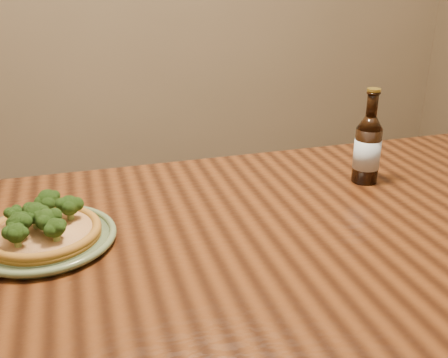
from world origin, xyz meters
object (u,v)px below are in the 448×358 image
object	(u,v)px
beer_bottle	(367,148)
plate	(45,238)
pizza	(43,229)
table	(259,275)

from	to	relation	value
beer_bottle	plate	bearing A→B (deg)	-165.67
plate	beer_bottle	world-z (taller)	beer_bottle
pizza	beer_bottle	size ratio (longest dim) A/B	0.94
pizza	beer_bottle	xyz separation A→B (m)	(0.75, 0.10, 0.05)
plate	pizza	bearing A→B (deg)	109.93
table	plate	world-z (taller)	plate
plate	table	bearing A→B (deg)	-12.17
pizza	table	bearing A→B (deg)	-12.28
table	plate	bearing A→B (deg)	167.83
table	plate	xyz separation A→B (m)	(-0.41, 0.09, 0.10)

